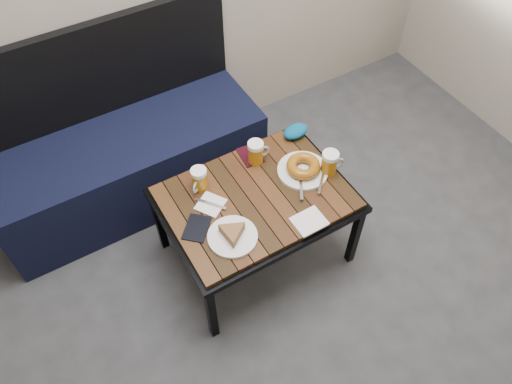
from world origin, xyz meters
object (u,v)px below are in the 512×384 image
cafe_table (256,202)px  plate_pie (232,234)px  knit_pouch (296,131)px  beer_mug_centre (256,152)px  bench (128,158)px  beer_mug_right (330,163)px  beer_mug_left (199,179)px  plate_bagel (303,168)px  passport_navy (197,228)px  passport_burgundy (250,155)px

cafe_table → plate_pie: bearing=-144.5°
knit_pouch → beer_mug_centre: bearing=-169.5°
bench → knit_pouch: (0.74, -0.47, 0.23)m
bench → cafe_table: 0.81m
beer_mug_right → knit_pouch: size_ratio=0.93×
bench → beer_mug_right: bearing=-45.3°
bench → beer_mug_left: 0.62m
plate_pie → plate_bagel: size_ratio=0.76×
cafe_table → passport_navy: size_ratio=6.23×
beer_mug_centre → plate_pie: 0.44m
plate_bagel → beer_mug_centre: bearing=131.8°
bench → passport_burgundy: (0.48, -0.48, 0.20)m
cafe_table → beer_mug_centre: bearing=59.3°
bench → plate_pie: size_ratio=6.61×
bench → passport_navy: 0.75m
bench → beer_mug_right: size_ratio=11.36×
beer_mug_left → plate_pie: beer_mug_left is taller
bench → plate_pie: (0.18, -0.84, 0.22)m
cafe_table → passport_navy: passport_navy is taller
beer_mug_centre → passport_burgundy: (-0.01, 0.04, -0.06)m
beer_mug_right → bench: bearing=150.6°
bench → knit_pouch: bearing=-32.6°
bench → beer_mug_right: 1.08m
beer_mug_centre → plate_bagel: 0.23m
beer_mug_right → plate_pie: (-0.56, -0.09, -0.04)m
knit_pouch → beer_mug_left: bearing=-174.2°
plate_pie → plate_bagel: plate_bagel is taller
beer_mug_right → knit_pouch: (-0.00, 0.28, -0.03)m
passport_navy → passport_burgundy: bearing=74.2°
plate_bagel → plate_pie: bearing=-161.6°
cafe_table → beer_mug_centre: 0.23m
plate_bagel → knit_pouch: bearing=65.0°
passport_burgundy → bench: bearing=140.8°
cafe_table → plate_pie: size_ratio=3.97×
beer_mug_centre → passport_navy: size_ratio=0.89×
beer_mug_right → passport_burgundy: bearing=149.9°
cafe_table → knit_pouch: (0.36, 0.23, 0.07)m
beer_mug_centre → knit_pouch: (0.25, 0.05, -0.03)m
beer_mug_left → beer_mug_right: (0.55, -0.22, 0.00)m
passport_navy → plate_bagel: bearing=46.5°
cafe_table → beer_mug_centre: beer_mug_centre is taller
beer_mug_centre → plate_bagel: (0.15, -0.17, -0.03)m
plate_bagel → cafe_table: bearing=-177.5°
cafe_table → passport_burgundy: 0.25m
passport_navy → knit_pouch: knit_pouch is taller
beer_mug_left → plate_bagel: beer_mug_left is taller
beer_mug_right → passport_navy: beer_mug_right is taller
plate_bagel → passport_navy: (-0.57, -0.03, -0.02)m
cafe_table → beer_mug_left: size_ratio=7.29×
passport_burgundy → cafe_table: bearing=-108.7°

